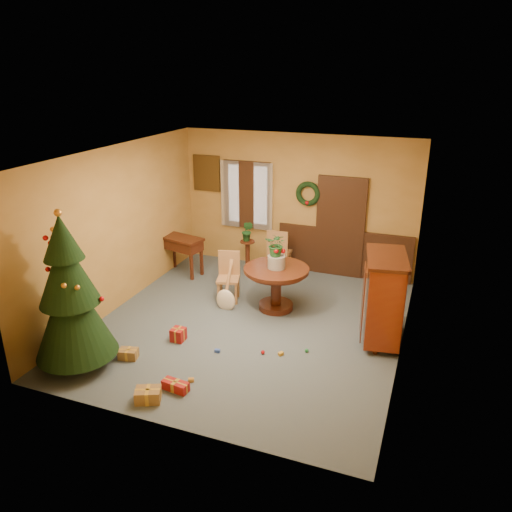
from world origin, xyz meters
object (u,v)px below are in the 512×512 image
at_px(chair_near, 229,274).
at_px(christmas_tree, 70,296).
at_px(writing_desk, 182,246).
at_px(dining_table, 276,280).
at_px(sideboard, 383,296).

bearing_deg(chair_near, christmas_tree, -112.38).
xyz_separation_m(chair_near, writing_desk, (-1.41, 0.79, 0.11)).
distance_m(christmas_tree, writing_desk, 3.68).
distance_m(dining_table, sideboard, 1.99).
xyz_separation_m(dining_table, writing_desk, (-2.38, 0.87, 0.05)).
xyz_separation_m(dining_table, chair_near, (-0.96, 0.08, -0.06)).
xyz_separation_m(dining_table, christmas_tree, (-2.14, -2.77, 0.58)).
bearing_deg(chair_near, writing_desk, 150.82).
relative_size(chair_near, writing_desk, 0.94).
height_order(dining_table, writing_desk, writing_desk).
distance_m(dining_table, chair_near, 0.97).
relative_size(chair_near, sideboard, 0.64).
relative_size(christmas_tree, writing_desk, 2.42).
relative_size(chair_near, christmas_tree, 0.39).
bearing_deg(christmas_tree, chair_near, 67.62).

